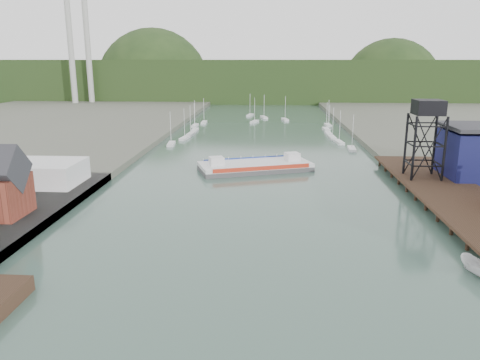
# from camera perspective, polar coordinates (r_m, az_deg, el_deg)

# --- Properties ---
(ground) EXTENTS (600.00, 600.00, 0.00)m
(ground) POSITION_cam_1_polar(r_m,az_deg,el_deg) (46.92, -0.61, -19.12)
(ground) COLOR #334F42
(ground) RESTS_ON ground
(east_pier) EXTENTS (14.00, 70.00, 2.45)m
(east_pier) POSITION_cam_1_polar(r_m,az_deg,el_deg) (93.79, 24.73, -1.77)
(east_pier) COLOR black
(east_pier) RESTS_ON ground
(white_shed) EXTENTS (18.00, 12.00, 4.50)m
(white_shed) POSITION_cam_1_polar(r_m,az_deg,el_deg) (102.98, -23.66, 0.83)
(white_shed) COLOR silver
(white_shed) RESTS_ON west_quay
(lift_tower) EXTENTS (6.50, 6.50, 16.00)m
(lift_tower) POSITION_cam_1_polar(r_m,az_deg,el_deg) (102.69, 21.94, 7.66)
(lift_tower) COLOR black
(lift_tower) RESTS_ON east_pier
(marina_sailboats) EXTENTS (57.71, 92.65, 0.90)m
(marina_sailboats) POSITION_cam_1_polar(r_m,az_deg,el_deg) (179.31, 2.61, 6.23)
(marina_sailboats) COLOR silver
(marina_sailboats) RESTS_ON ground
(smokestacks) EXTENTS (11.20, 8.20, 60.00)m
(smokestacks) POSITION_cam_1_polar(r_m,az_deg,el_deg) (292.53, -18.95, 14.49)
(smokestacks) COLOR #ADADA8
(smokestacks) RESTS_ON ground
(distant_hills) EXTENTS (500.00, 120.00, 80.00)m
(distant_hills) POSITION_cam_1_polar(r_m,az_deg,el_deg) (340.77, 2.42, 11.82)
(distant_hills) COLOR #1D3216
(distant_hills) RESTS_ON ground
(chain_ferry) EXTENTS (28.53, 18.76, 3.82)m
(chain_ferry) POSITION_cam_1_polar(r_m,az_deg,el_deg) (112.91, 1.86, 1.73)
(chain_ferry) COLOR #4B4A4D
(chain_ferry) RESTS_ON ground
(motorboat) EXTENTS (3.42, 6.06, 2.21)m
(motorboat) POSITION_cam_1_polar(r_m,az_deg,el_deg) (65.48, 26.98, -9.51)
(motorboat) COLOR silver
(motorboat) RESTS_ON ground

